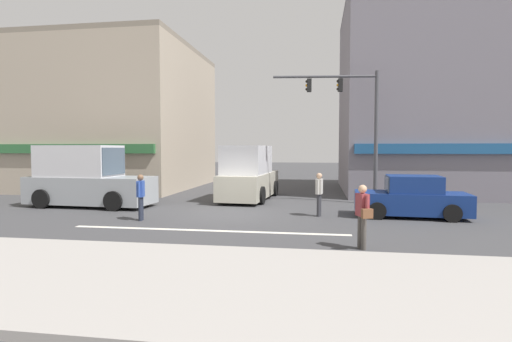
{
  "coord_description": "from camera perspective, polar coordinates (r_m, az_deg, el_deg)",
  "views": [
    {
      "loc": [
        3.49,
        -15.63,
        2.59
      ],
      "look_at": [
        0.72,
        2.0,
        1.6
      ],
      "focal_mm": 28.0,
      "sensor_mm": 36.0,
      "label": 1
    }
  ],
  "objects": [
    {
      "name": "utility_pole_near_left",
      "position": [
        23.79,
        -19.67,
        6.19
      ],
      "size": [
        1.4,
        0.22,
        7.54
      ],
      "color": "brown",
      "rests_on": "ground"
    },
    {
      "name": "building_left_block",
      "position": [
        29.29,
        -20.39,
        7.0
      ],
      "size": [
        12.12,
        11.33,
        9.29
      ],
      "color": "tan",
      "rests_on": "ground"
    },
    {
      "name": "sedan_parked_curbside",
      "position": [
        16.28,
        21.28,
        -3.67
      ],
      "size": [
        4.2,
        2.08,
        1.58
      ],
      "color": "navy",
      "rests_on": "ground"
    },
    {
      "name": "lane_marking_stripe",
      "position": [
        12.89,
        -7.05,
        -8.43
      ],
      "size": [
        9.0,
        0.24,
        0.01
      ],
      "primitive_type": "cube",
      "color": "silver",
      "rests_on": "ground"
    },
    {
      "name": "street_tree",
      "position": [
        22.84,
        19.03,
        5.81
      ],
      "size": [
        2.98,
        2.98,
        5.22
      ],
      "color": "#4C3823",
      "rests_on": "ground"
    },
    {
      "name": "building_right_corner",
      "position": [
        26.67,
        23.6,
        9.61
      ],
      "size": [
        10.25,
        10.51,
        11.4
      ],
      "color": "slate",
      "rests_on": "ground"
    },
    {
      "name": "utility_pole_far_right",
      "position": [
        22.86,
        21.8,
        7.8
      ],
      "size": [
        1.4,
        0.22,
        8.74
      ],
      "color": "brown",
      "rests_on": "ground"
    },
    {
      "name": "traffic_light_mast",
      "position": [
        19.31,
        13.98,
        7.79
      ],
      "size": [
        4.87,
        0.67,
        6.2
      ],
      "color": "#47474C",
      "rests_on": "ground"
    },
    {
      "name": "sidewalk_curb",
      "position": [
        8.33,
        -16.88,
        -14.51
      ],
      "size": [
        40.0,
        5.0,
        0.16
      ],
      "primitive_type": "cube",
      "color": "#9E9993",
      "rests_on": "ground"
    },
    {
      "name": "box_truck_crossing_leftbound",
      "position": [
        19.51,
        -23.04,
        -1.01
      ],
      "size": [
        5.7,
        2.48,
        2.75
      ],
      "color": "#999EA3",
      "rests_on": "ground"
    },
    {
      "name": "ground_plane",
      "position": [
        16.23,
        -3.63,
        -6.02
      ],
      "size": [
        120.0,
        120.0,
        0.0
      ],
      "primitive_type": "plane",
      "color": "#3D3D3F"
    },
    {
      "name": "box_truck_approaching_near",
      "position": [
        20.31,
        -1.05,
        -0.6
      ],
      "size": [
        2.54,
        5.73,
        2.75
      ],
      "color": "#B7B29E",
      "rests_on": "ground"
    },
    {
      "name": "pedestrian_far_side",
      "position": [
        15.03,
        -16.15,
        -3.22
      ],
      "size": [
        0.29,
        0.56,
        1.67
      ],
      "color": "#232838",
      "rests_on": "ground"
    },
    {
      "name": "pedestrian_mid_crossing",
      "position": [
        15.51,
        9.01,
        -2.94
      ],
      "size": [
        0.29,
        0.56,
        1.67
      ],
      "color": "#333338",
      "rests_on": "ground"
    },
    {
      "name": "pedestrian_foreground_with_bag",
      "position": [
        10.67,
        14.98,
        -5.77
      ],
      "size": [
        0.41,
        0.69,
        1.67
      ],
      "color": "#4C4742",
      "rests_on": "ground"
    }
  ]
}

